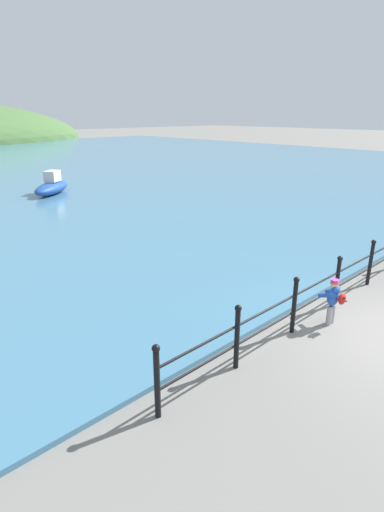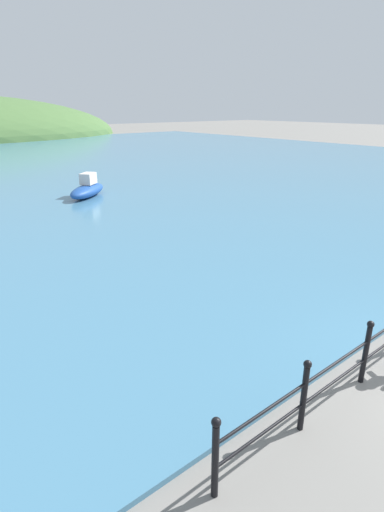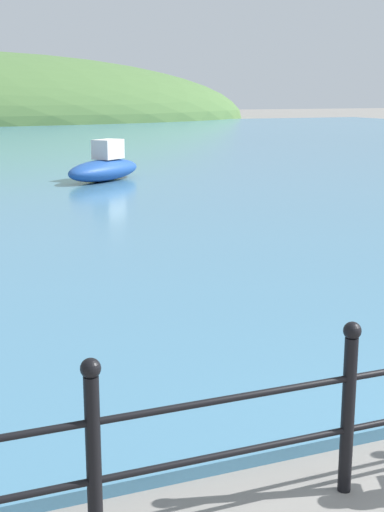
# 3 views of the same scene
# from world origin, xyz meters

# --- Properties ---
(boat_nearest_quay) EXTENTS (3.06, 2.75, 1.20)m
(boat_nearest_quay) POSITION_xyz_m (1.47, 18.26, 0.49)
(boat_nearest_quay) COLOR #1E4793
(boat_nearest_quay) RESTS_ON water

